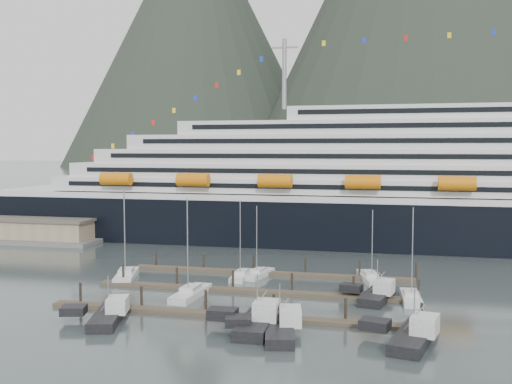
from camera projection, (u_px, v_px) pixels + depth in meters
ground at (280, 300)px, 84.38m from camera, size 1600.00×1600.00×0.00m
mountains at (438, 13)px, 630.63m from camera, size 870.00×440.00×420.00m
cruise_ship at (465, 191)px, 129.74m from camera, size 210.00×30.40×50.30m
warehouse at (17, 229)px, 141.75m from camera, size 46.00×20.00×5.80m
dock_near at (226, 314)px, 75.86m from camera, size 48.18×2.28×3.20m
dock_mid at (251, 291)px, 88.47m from camera, size 48.18×2.28×3.20m
dock_far at (270, 273)px, 101.07m from camera, size 48.18×2.28×3.20m
sailboat_a at (126, 276)px, 97.66m from camera, size 5.78×10.45×15.08m
sailboat_c at (191, 294)px, 85.87m from camera, size 3.24×10.18×14.79m
sailboat_e at (241, 276)px, 98.17m from camera, size 2.49×8.61×13.23m
sailboat_f at (259, 274)px, 99.42m from camera, size 3.96×8.30×12.27m
sailboat_g at (370, 279)px, 96.17m from camera, size 5.09×10.37×12.03m
sailboat_h at (411, 298)px, 83.57m from camera, size 3.14×8.76×13.69m
trawler_a at (108, 314)px, 74.12m from camera, size 8.92×11.66×6.13m
trawler_b at (256, 321)px, 70.65m from camera, size 8.57×11.25×7.25m
trawler_c at (278, 326)px, 69.08m from camera, size 9.21×12.82×6.31m
trawler_d at (413, 335)px, 65.62m from camera, size 9.01×11.89×6.79m
trawler_e at (376, 294)px, 84.02m from camera, size 7.90×10.27×6.35m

